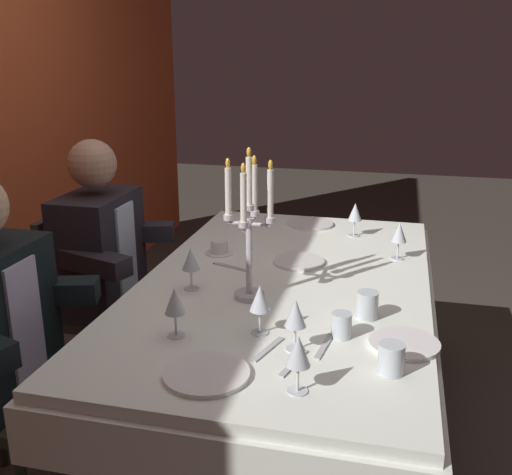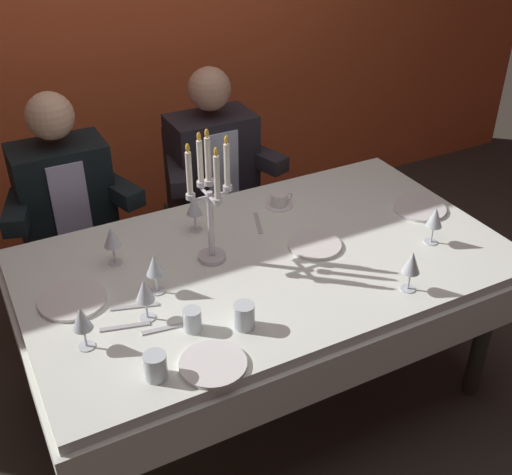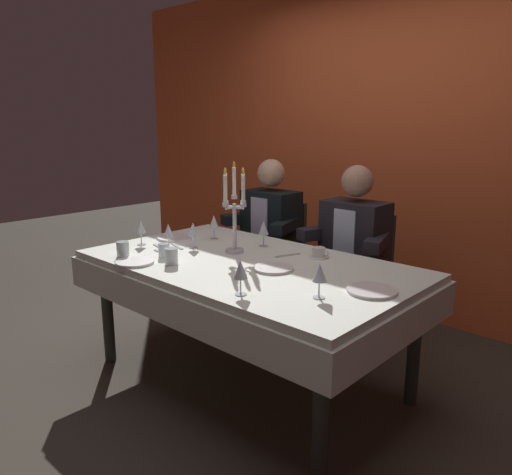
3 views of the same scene
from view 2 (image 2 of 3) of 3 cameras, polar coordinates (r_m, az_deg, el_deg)
ground_plane at (r=3.00m, az=0.89°, el=-13.58°), size 12.00×12.00×0.00m
back_wall at (r=3.72m, az=-11.87°, el=19.20°), size 6.00×0.12×2.70m
dining_table at (r=2.59m, az=1.00°, el=-3.97°), size 1.94×1.14×0.74m
candelabra at (r=2.38m, az=-4.18°, el=3.21°), size 0.19×0.19×0.55m
dinner_plate_0 at (r=2.60m, az=5.28°, el=-0.67°), size 0.22×0.22×0.01m
dinner_plate_1 at (r=2.93m, az=14.46°, el=2.55°), size 0.24×0.24×0.01m
dinner_plate_2 at (r=2.04m, az=-3.88°, el=-11.27°), size 0.22×0.22×0.01m
dinner_plate_3 at (r=2.38m, az=-16.12°, el=-5.41°), size 0.24×0.24×0.01m
wine_glass_0 at (r=2.18m, az=-9.98°, el=-4.77°), size 0.07×0.07×0.16m
wine_glass_1 at (r=2.11m, az=-15.38°, el=-7.11°), size 0.07×0.07×0.16m
wine_glass_2 at (r=2.65m, az=-5.57°, el=2.83°), size 0.07×0.07×0.16m
wine_glass_3 at (r=2.49m, az=-12.82°, el=-0.02°), size 0.07×0.07×0.16m
wine_glass_4 at (r=2.65m, az=15.76°, el=1.70°), size 0.07×0.07×0.16m
wine_glass_5 at (r=2.30m, az=-9.08°, el=-2.50°), size 0.07×0.07×0.16m
wine_glass_6 at (r=2.35m, az=13.81°, el=-2.26°), size 0.07×0.07×0.16m
water_tumbler_0 at (r=2.00m, az=-9.01°, el=-11.34°), size 0.07×0.07×0.09m
water_tumbler_1 at (r=2.16m, az=-5.74°, el=-7.36°), size 0.06×0.06×0.08m
water_tumbler_2 at (r=2.16m, az=-1.07°, el=-7.05°), size 0.07×0.07×0.09m
coffee_cup_0 at (r=2.87m, az=2.11°, el=3.35°), size 0.13×0.12×0.06m
fork_0 at (r=2.23m, az=-11.70°, el=-7.84°), size 0.17×0.06×0.01m
fork_1 at (r=2.74m, az=0.19°, el=1.32°), size 0.07×0.17×0.01m
spoon_2 at (r=2.20m, az=-8.05°, el=-8.06°), size 0.17×0.04×0.01m
fork_3 at (r=2.31m, az=-10.84°, el=-6.11°), size 0.17×0.07×0.01m
seated_diner_0 at (r=3.09m, az=-16.82°, el=3.52°), size 0.63×0.48×1.24m
seated_diner_1 at (r=3.28m, az=-3.97°, el=6.59°), size 0.63×0.48×1.24m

